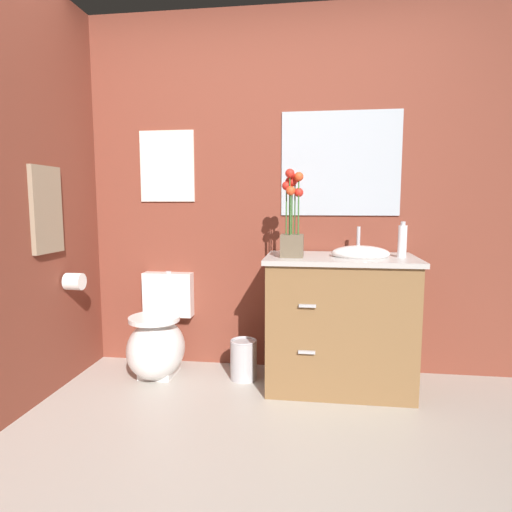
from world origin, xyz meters
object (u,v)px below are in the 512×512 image
trash_bin (244,359)px  toilet_paper_roll (74,281)px  toilet (158,340)px  soap_bottle (402,241)px  wall_poster (167,166)px  vanity_cabinet (340,320)px  flower_vase (292,224)px  wall_mirror (341,164)px  hanging_towel (47,210)px

trash_bin → toilet_paper_roll: toilet_paper_roll is taller
toilet → soap_bottle: bearing=-0.9°
toilet → wall_poster: wall_poster is taller
soap_bottle → trash_bin: size_ratio=0.81×
trash_bin → toilet_paper_roll: (-1.08, -0.20, 0.54)m
soap_bottle → trash_bin: bearing=178.2°
vanity_cabinet → flower_vase: bearing=-167.1°
toilet → trash_bin: 0.60m
wall_poster → wall_mirror: 1.22m
vanity_cabinet → wall_mirror: wall_mirror is taller
wall_mirror → hanging_towel: bearing=-160.2°
vanity_cabinet → hanging_towel: (-1.76, -0.34, 0.71)m
wall_poster → toilet: bearing=-90.0°
flower_vase → trash_bin: bearing=162.6°
flower_vase → wall_mirror: size_ratio=0.67×
flower_vase → hanging_towel: hanging_towel is taller
vanity_cabinet → soap_bottle: bearing=0.0°
toilet → vanity_cabinet: vanity_cabinet is taller
wall_mirror → hanging_towel: (-1.76, -0.63, -0.31)m
soap_bottle → hanging_towel: hanging_towel is taller
soap_bottle → hanging_towel: 2.16m
wall_poster → toilet_paper_roll: 1.02m
vanity_cabinet → toilet_paper_roll: vanity_cabinet is taller
vanity_cabinet → wall_poster: size_ratio=2.06×
toilet → flower_vase: size_ratio=1.28×
toilet_paper_roll → trash_bin: bearing=10.6°
flower_vase → soap_bottle: bearing=6.0°
wall_mirror → vanity_cabinet: bearing=-89.5°
toilet → trash_bin: toilet is taller
toilet → wall_mirror: bearing=12.3°
wall_poster → trash_bin: bearing=-23.8°
soap_bottle → toilet: bearing=179.1°
toilet → wall_poster: bearing=90.0°
trash_bin → hanging_towel: hanging_towel is taller
wall_poster → toilet_paper_roll: wall_poster is taller
trash_bin → soap_bottle: bearing=-1.8°
trash_bin → wall_mirror: bearing=22.7°
vanity_cabinet → toilet_paper_roll: bearing=-174.3°
soap_bottle → wall_poster: 1.69m
flower_vase → trash_bin: (-0.32, 0.10, -0.92)m
flower_vase → soap_bottle: size_ratio=2.44×
toilet → trash_bin: size_ratio=2.54×
toilet → hanging_towel: size_ratio=1.33×
flower_vase → hanging_towel: 1.48m
trash_bin → wall_mirror: size_ratio=0.34×
wall_mirror → hanging_towel: 1.89m
soap_bottle → toilet_paper_roll: (-2.07, -0.17, -0.27)m
hanging_towel → wall_mirror: bearing=19.8°
hanging_towel → toilet_paper_roll: (0.06, 0.17, -0.46)m
toilet → hanging_towel: hanging_towel is taller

